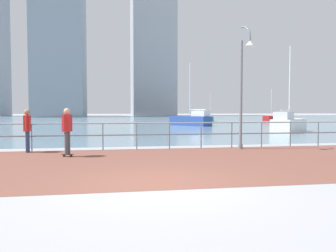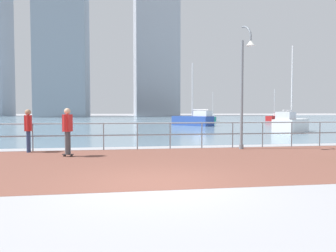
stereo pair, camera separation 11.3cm
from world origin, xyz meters
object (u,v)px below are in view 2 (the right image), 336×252
bystander (28,127)px  sailboat_blue (275,118)px  sailboat_teal (213,118)px  sailboat_gray (291,124)px  lamppost (244,81)px  skateboarder (68,128)px  sailboat_ivory (194,120)px

bystander → sailboat_blue: (28.16, 35.28, -0.51)m
sailboat_teal → sailboat_gray: bearing=-93.2°
lamppost → skateboarder: size_ratio=3.00×
sailboat_gray → sailboat_ivory: 12.36m
lamppost → skateboarder: (-6.99, -1.08, -1.82)m
skateboarder → bystander: (-1.69, 1.49, -0.04)m
bystander → sailboat_gray: size_ratio=0.26×
lamppost → sailboat_ivory: size_ratio=0.77×
sailboat_ivory → sailboat_teal: (6.12, 13.31, -0.22)m
sailboat_gray → sailboat_blue: sailboat_gray is taller
lamppost → bystander: bearing=177.3°
sailboat_blue → skateboarder: bearing=-125.7°
skateboarder → sailboat_blue: (26.46, 36.77, -0.55)m
sailboat_gray → sailboat_ivory: (-4.75, 11.41, 0.02)m
bystander → sailboat_ivory: size_ratio=0.25×
lamppost → sailboat_teal: 35.77m
bystander → sailboat_gray: 18.83m
sailboat_ivory → sailboat_blue: (16.59, 14.47, -0.16)m
skateboarder → bystander: size_ratio=1.02×
skateboarder → sailboat_gray: size_ratio=0.27×
sailboat_blue → sailboat_teal: 10.54m
skateboarder → lamppost: bearing=8.8°
skateboarder → sailboat_teal: size_ratio=0.39×
skateboarder → bystander: skateboarder is taller
bystander → sailboat_blue: size_ratio=0.34×
sailboat_ivory → sailboat_blue: 22.02m
bystander → sailboat_ivory: bearing=60.9°
bystander → skateboarder: bearing=-41.4°
sailboat_ivory → sailboat_blue: size_ratio=1.33×
skateboarder → sailboat_teal: 39.04m
sailboat_gray → sailboat_blue: 28.47m
sailboat_teal → sailboat_blue: bearing=6.3°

